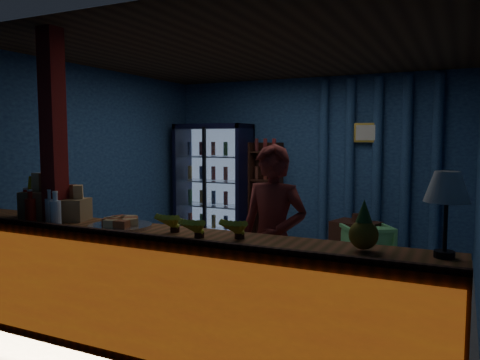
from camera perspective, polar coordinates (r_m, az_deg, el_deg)
The scene contains 19 objects.
ground at distance 5.54m, azimuth 1.76°, elevation -12.41°, with size 4.60×4.60×0.00m, color #515154.
room_walls at distance 5.29m, azimuth 1.81°, elevation 4.03°, with size 4.60×4.60×4.60m.
counter at distance 3.81m, azimuth -10.21°, elevation -13.19°, with size 4.40×0.57×0.99m.
support_post at distance 4.35m, azimuth -21.61°, elevation -0.12°, with size 0.16×0.16×2.60m, color maroon.
beverage_cooler at distance 7.73m, azimuth -2.99°, elevation -0.35°, with size 1.20×0.62×1.90m.
bottle_shelf at distance 7.51m, azimuth 3.24°, elevation -1.58°, with size 0.50×0.28×1.60m.
curtain_folds at distance 7.08m, azimuth 16.36°, elevation 1.92°, with size 1.74×0.14×2.50m.
framed_picture at distance 7.05m, azimuth 15.18°, elevation 5.59°, with size 0.36×0.04×0.28m.
shopkeeper at distance 3.94m, azimuth 4.02°, elevation -7.49°, with size 0.59×0.39×1.62m, color maroon.
green_chair at distance 6.42m, azimuth 15.05°, elevation -7.59°, with size 0.59×0.61×0.55m, color #60C16B.
side_table at distance 6.62m, azimuth 13.89°, elevation -7.21°, with size 0.68×0.57×0.65m.
yellow_sign at distance 4.63m, azimuth -22.64°, elevation -1.94°, with size 0.46×0.09×0.37m.
soda_bottles at distance 4.34m, azimuth -23.15°, elevation -3.29°, with size 0.53×0.17×0.29m.
snack_box_left at distance 4.53m, azimuth -22.42°, elevation -2.56°, with size 0.47×0.43×0.41m.
snack_box_centre at distance 4.37m, azimuth -19.95°, elevation -3.20°, with size 0.35×0.32×0.31m.
pastry_tray at distance 3.89m, azimuth -14.41°, elevation -5.28°, with size 0.51×0.51×0.08m.
banana_bunches at distance 3.43m, azimuth -4.77°, elevation -5.53°, with size 0.80×0.30×0.17m.
table_lamp at distance 3.05m, azimuth 23.91°, elevation -1.16°, with size 0.27×0.27×0.52m.
pineapple at distance 3.10m, azimuth 14.84°, elevation -5.93°, with size 0.19×0.19×0.32m.
Camera 1 is at (2.13, -4.84, 1.67)m, focal length 35.00 mm.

